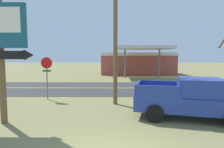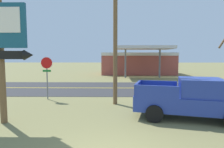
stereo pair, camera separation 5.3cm
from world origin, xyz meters
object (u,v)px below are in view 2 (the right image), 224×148
motel_sign (0,40)px  stop_sign (47,70)px  pickup_blue_parked_on_lawn (191,99)px  gas_station (138,63)px  utility_pole (115,28)px

motel_sign → stop_sign: size_ratio=1.88×
motel_sign → pickup_blue_parked_on_lawn: (8.61, 0.83, -2.72)m
pickup_blue_parked_on_lawn → stop_sign: bearing=153.9°
stop_sign → gas_station: (8.57, 19.66, -0.08)m
utility_pole → stop_sign: bearing=165.2°
stop_sign → utility_pole: (4.72, -1.25, 2.67)m
motel_sign → pickup_blue_parked_on_lawn: 9.07m
utility_pole → pickup_blue_parked_on_lawn: (3.64, -2.84, -3.73)m
stop_sign → utility_pole: 5.57m
stop_sign → gas_station: bearing=66.4°
motel_sign → utility_pole: bearing=36.5°
utility_pole → pickup_blue_parked_on_lawn: bearing=-38.0°
gas_station → pickup_blue_parked_on_lawn: gas_station is taller
stop_sign → pickup_blue_parked_on_lawn: size_ratio=0.53×
stop_sign → utility_pole: bearing=-14.8°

